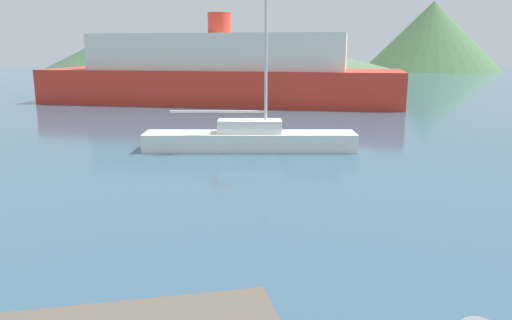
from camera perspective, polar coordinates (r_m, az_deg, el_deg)
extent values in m
cube|color=white|center=(21.34, -0.50, 2.15)|extent=(8.99, 1.59, 0.77)
cube|color=white|center=(21.23, -0.50, 3.88)|extent=(2.70, 1.11, 0.54)
cylinder|color=#BCBCC1|center=(20.98, 1.37, 12.12)|extent=(0.12, 0.12, 6.62)
cylinder|color=#BCBCC1|center=(21.20, -4.17, 5.56)|extent=(4.04, 0.10, 0.10)
cube|color=red|center=(40.34, -3.91, 8.42)|extent=(28.95, 12.32, 2.64)
cube|color=silver|center=(40.23, -3.97, 12.24)|extent=(20.47, 9.68, 2.73)
cylinder|color=red|center=(40.28, -4.02, 15.32)|extent=(1.79, 1.79, 1.60)
cone|color=#38563D|center=(110.55, -16.79, 11.48)|extent=(24.54, 24.54, 6.03)
cone|color=#4C6647|center=(95.83, 0.52, 12.10)|extent=(54.03, 54.03, 6.71)
cone|color=#476B42|center=(107.96, 19.71, 13.22)|extent=(26.55, 26.55, 13.40)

